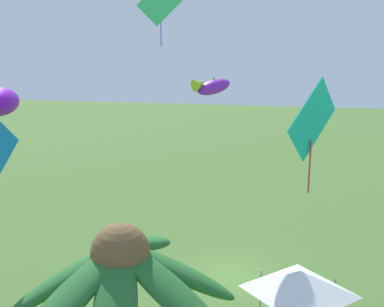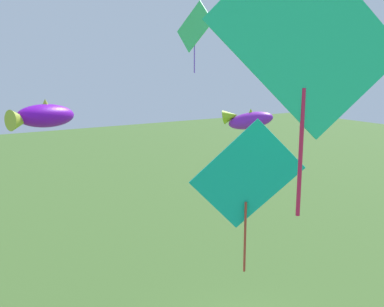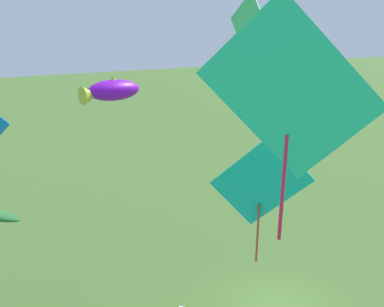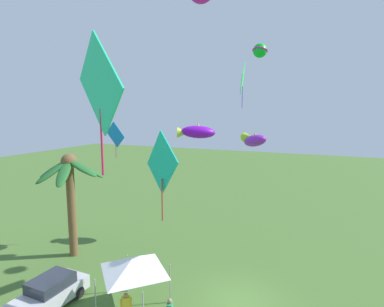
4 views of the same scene
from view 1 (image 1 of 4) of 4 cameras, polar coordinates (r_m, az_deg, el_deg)
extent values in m
plane|color=#476B2D|center=(21.58, 4.85, -14.71)|extent=(120.00, 120.00, 0.00)
ellipsoid|color=#236028|center=(9.00, -15.42, -14.64)|extent=(2.36, 1.00, 1.66)
ellipsoid|color=#236028|center=(8.10, -15.01, -17.04)|extent=(1.82, 2.43, 1.44)
ellipsoid|color=#236028|center=(8.13, -2.26, -16.85)|extent=(2.46, 1.44, 1.54)
ellipsoid|color=#236028|center=(8.88, -1.47, -14.36)|extent=(2.39, 1.68, 1.61)
ellipsoid|color=#236028|center=(9.60, -5.72, -10.79)|extent=(0.90, 2.53, 1.21)
ellipsoid|color=#236028|center=(9.61, -11.18, -12.47)|extent=(2.09, 2.17, 1.64)
sphere|color=brown|center=(8.47, -8.72, -11.86)|extent=(1.05, 1.05, 1.05)
cylinder|color=gray|center=(19.32, 14.32, -17.27)|extent=(0.26, 0.26, 0.84)
cube|color=#338956|center=(18.98, 14.44, -15.47)|extent=(0.42, 0.31, 0.54)
sphere|color=#A37556|center=(18.81, 14.51, -14.47)|extent=(0.21, 0.21, 0.21)
cylinder|color=#338956|center=(19.07, 15.12, -15.55)|extent=(0.09, 0.09, 0.52)
cylinder|color=#338956|center=(18.94, 13.74, -15.66)|extent=(0.09, 0.09, 0.52)
cylinder|color=#9E9EA3|center=(18.25, 16.91, -17.10)|extent=(0.06, 0.06, 2.10)
cylinder|color=#9E9EA3|center=(18.14, 8.35, -16.82)|extent=(0.06, 0.06, 2.10)
pyramid|color=white|center=(16.33, 12.98, -14.95)|extent=(2.86, 2.86, 0.75)
ellipsoid|color=purple|center=(19.69, 2.67, 8.12)|extent=(1.77, 1.76, 0.89)
cone|color=#A2CC1E|center=(19.26, 0.92, 8.44)|extent=(0.79, 0.79, 0.60)
cone|color=#A2CC1E|center=(19.67, 2.68, 8.88)|extent=(0.45, 0.45, 0.33)
cube|color=#13B7A3|center=(16.36, 14.47, 4.02)|extent=(1.68, 2.42, 2.89)
cylinder|color=#B4382C|center=(16.69, 14.15, -1.58)|extent=(0.06, 0.06, 1.89)
cube|color=#3DD16B|center=(18.92, -3.86, 17.98)|extent=(1.83, 0.43, 1.84)
cylinder|color=#7B40D9|center=(18.87, -3.81, 14.76)|extent=(0.04, 0.04, 1.21)
camera|label=2|loc=(13.26, 57.68, 8.14)|focal=41.75mm
camera|label=3|loc=(15.57, 59.50, 16.26)|focal=41.45mm
camera|label=4|loc=(25.69, 41.00, 9.45)|focal=28.62mm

